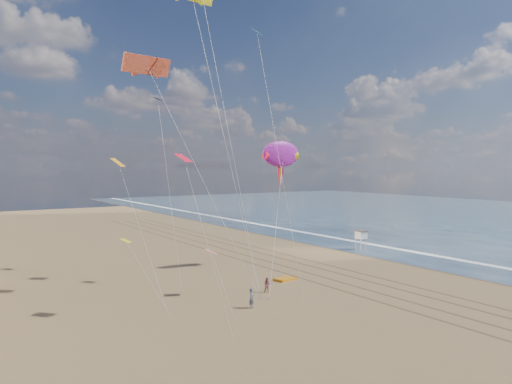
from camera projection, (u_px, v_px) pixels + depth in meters
ground at (486, 329)px, 38.27m from camera, size 260.00×260.00×0.00m
wet_sand at (327, 242)px, 82.09m from camera, size 260.00×260.00×0.00m
foam at (346, 240)px, 84.39m from camera, size 260.00×260.00×0.00m
tracks at (282, 262)px, 64.75m from camera, size 7.68×120.00×0.01m
lifeguard_stand at (361, 235)px, 74.38m from camera, size 1.58×1.58×2.86m
grounded_kite at (285, 279)px, 54.46m from camera, size 2.51×1.83×0.26m
show_kite at (281, 154)px, 61.32m from camera, size 7.46×6.50×20.15m
kite_flyer_a at (252, 298)px, 43.77m from camera, size 0.77×0.72×1.77m
kite_flyer_b at (267, 285)px, 49.12m from camera, size 0.94×0.89×1.53m
small_kites at (180, 142)px, 50.21m from camera, size 16.23×20.20×23.32m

